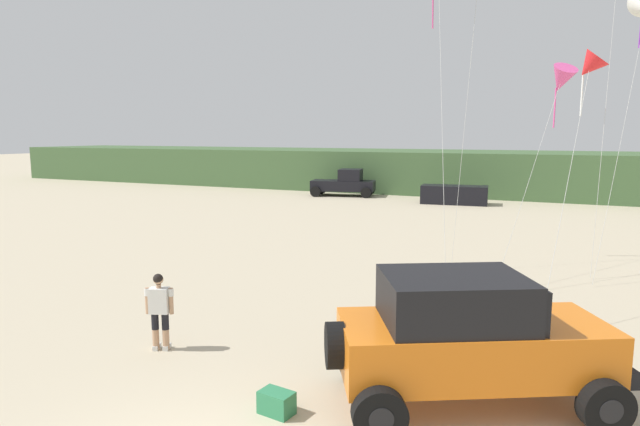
# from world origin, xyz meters

# --- Properties ---
(dune_ridge) EXTENTS (90.00, 9.73, 3.18)m
(dune_ridge) POSITION_xyz_m (-0.99, 38.78, 1.59)
(dune_ridge) COLOR #426038
(dune_ridge) RESTS_ON ground_plane
(jeep) EXTENTS (4.99, 4.14, 2.26)m
(jeep) POSITION_xyz_m (3.14, 3.74, 1.20)
(jeep) COLOR orange
(jeep) RESTS_ON ground_plane
(person_watching) EXTENTS (0.59, 0.41, 1.67)m
(person_watching) POSITION_xyz_m (-3.18, 3.46, 0.94)
(person_watching) COLOR tan
(person_watching) RESTS_ON ground_plane
(cooler_box) EXTENTS (0.61, 0.44, 0.38)m
(cooler_box) POSITION_xyz_m (0.35, 2.12, 0.19)
(cooler_box) COLOR #2D7F51
(cooler_box) RESTS_ON ground_plane
(distant_pickup) EXTENTS (4.89, 3.23, 1.98)m
(distant_pickup) POSITION_xyz_m (-10.37, 32.06, 0.94)
(distant_pickup) COLOR black
(distant_pickup) RESTS_ON ground_plane
(distant_sedan) EXTENTS (4.36, 2.14, 1.20)m
(distant_sedan) POSITION_xyz_m (-2.14, 30.71, 0.60)
(distant_sedan) COLOR black
(distant_sedan) RESTS_ON ground_plane
(kite_purple_stunt) EXTENTS (2.00, 5.32, 6.91)m
(kite_purple_stunt) POSITION_xyz_m (4.13, 14.77, 6.31)
(kite_purple_stunt) COLOR #E04C93
(kite_purple_stunt) RESTS_ON ground_plane
(kite_yellow_diamond) EXTENTS (1.33, 5.07, 6.84)m
(kite_yellow_diamond) POSITION_xyz_m (4.88, 11.81, 6.38)
(kite_yellow_diamond) COLOR red
(kite_yellow_diamond) RESTS_ON ground_plane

